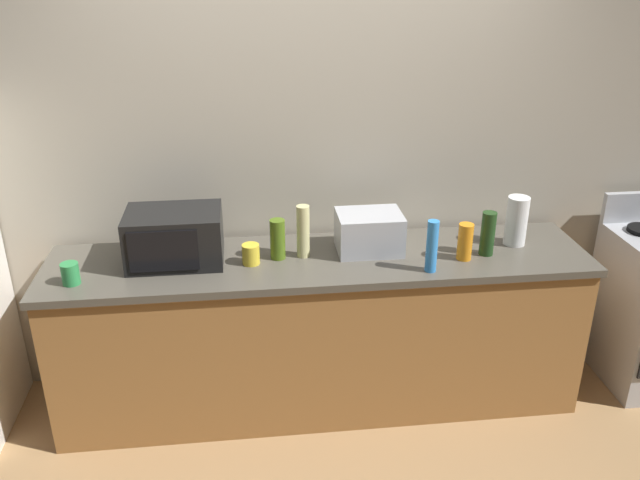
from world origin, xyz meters
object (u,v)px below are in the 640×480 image
bottle_wine (488,234)px  bottle_vinegar (303,231)px  microwave (175,237)px  bottle_spray_cleaner (432,246)px  toaster_oven (369,232)px  mug_yellow (251,254)px  paper_towel_roll (516,221)px  mug_green (70,274)px  bottle_olive_oil (278,239)px  bottle_dish_soap (465,242)px

bottle_wine → bottle_vinegar: bottle_vinegar is taller
microwave → bottle_spray_cleaner: (1.27, -0.27, -0.00)m
toaster_oven → mug_yellow: size_ratio=3.23×
paper_towel_roll → mug_green: (-2.29, -0.20, -0.08)m
bottle_wine → mug_yellow: bottle_wine is taller
mug_green → bottle_olive_oil: bearing=9.6°
microwave → bottle_vinegar: bearing=-1.6°
toaster_oven → mug_yellow: (-0.63, -0.09, -0.05)m
paper_towel_roll → mug_yellow: paper_towel_roll is taller
bottle_olive_oil → bottle_spray_cleaner: size_ratio=0.79×
bottle_dish_soap → bottle_wine: bearing=17.3°
paper_towel_roll → bottle_olive_oil: 1.29m
microwave → bottle_vinegar: bottle_vinegar is taller
paper_towel_roll → bottle_olive_oil: paper_towel_roll is taller
bottle_dish_soap → bottle_spray_cleaner: size_ratio=0.72×
bottle_vinegar → mug_yellow: bottle_vinegar is taller
bottle_wine → microwave: bearing=176.1°
microwave → bottle_spray_cleaner: bearing=-11.8°
microwave → mug_yellow: size_ratio=4.56×
bottle_wine → mug_green: bottle_wine is taller
bottle_wine → mug_green: (-2.10, -0.09, -0.06)m
bottle_dish_soap → bottle_vinegar: size_ratio=0.69×
bottle_spray_cleaner → mug_yellow: 0.91m
mug_yellow → bottle_olive_oil: bearing=19.5°
bottle_olive_oil → bottle_dish_soap: 0.97m
bottle_olive_oil → bottle_dish_soap: bottle_olive_oil is taller
bottle_olive_oil → mug_yellow: (-0.14, -0.05, -0.05)m
bottle_olive_oil → bottle_wine: bearing=-4.2°
bottle_dish_soap → bottle_spray_cleaner: 0.24m
bottle_wine → bottle_vinegar: size_ratio=0.84×
paper_towel_roll → bottle_dish_soap: (-0.33, -0.15, -0.04)m
mug_green → mug_yellow: mug_green is taller
paper_towel_roll → bottle_vinegar: 1.16m
toaster_oven → bottle_dish_soap: 0.50m
bottle_wine → toaster_oven: bearing=168.7°
mug_green → mug_yellow: bearing=7.9°
toaster_oven → bottle_wine: bottle_wine is taller
bottle_olive_oil → mug_yellow: size_ratio=2.03×
mug_green → bottle_wine: bearing=2.4°
bottle_wine → bottle_spray_cleaner: bottle_spray_cleaner is taller
microwave → toaster_oven: 1.01m
toaster_oven → bottle_spray_cleaner: (0.26, -0.28, 0.03)m
bottle_wine → bottle_olive_oil: bearing=175.8°
bottle_olive_oil → mug_green: size_ratio=1.99×
bottle_olive_oil → toaster_oven: bearing=4.7°
microwave → paper_towel_roll: bearing=0.1°
toaster_oven → mug_green: bearing=-172.0°
bottle_dish_soap → paper_towel_roll: bearing=24.7°
bottle_olive_oil → microwave: bearing=177.0°
bottle_olive_oil → bottle_dish_soap: size_ratio=1.10×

